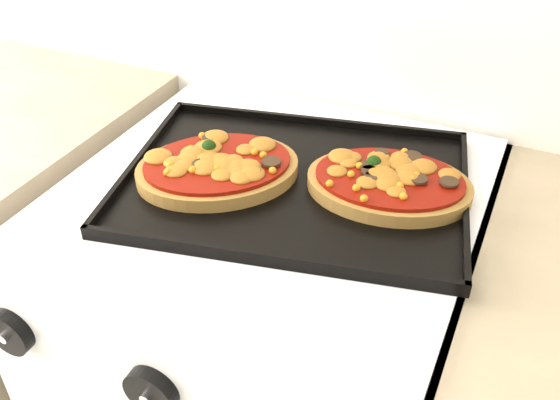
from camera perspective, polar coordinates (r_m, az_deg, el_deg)
The scene contains 7 objects.
stove at distance 1.22m, azimuth -0.68°, elevation -16.88°, with size 0.60×0.60×0.91m, color white.
control_panel at distance 0.75m, azimuth -11.61°, elevation -15.33°, with size 0.60×0.02×0.09m, color white.
knob_left at distance 0.84m, azimuth -23.46°, elevation -11.03°, with size 0.06×0.06×0.02m, color black.
knob_center at distance 0.73m, azimuth -11.69°, elevation -16.76°, with size 0.06×0.06×0.02m, color black.
baking_tray at distance 0.90m, azimuth 1.33°, elevation 1.79°, with size 0.49×0.36×0.02m, color black.
pizza_left at distance 0.91m, azimuth -5.73°, elevation 3.06°, with size 0.24×0.18×0.03m, color #A77F39, non-canonical shape.
pizza_right at distance 0.89m, azimuth 9.95°, elevation 1.66°, with size 0.23×0.17×0.03m, color #A77F39, non-canonical shape.
Camera 1 is at (0.37, 1.04, 1.43)m, focal length 40.00 mm.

